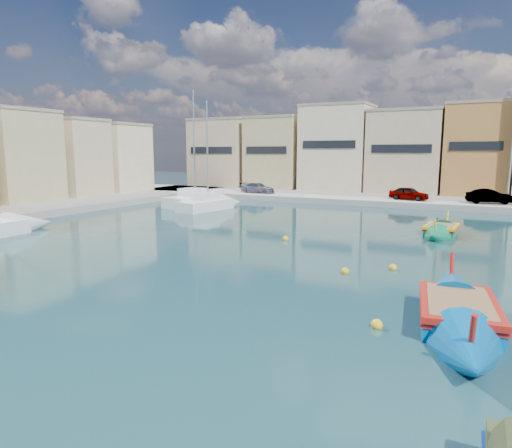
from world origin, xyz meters
The scene contains 10 objects.
ground centered at (0.00, 0.00, 0.00)m, with size 160.00×160.00×0.00m, color #122E37.
north_quay centered at (0.00, 32.00, 0.30)m, with size 80.00×8.00×0.60m, color gray.
west_quay centered at (-32.00, 8.00, 0.30)m, with size 8.00×56.00×0.60m, color gray.
parked_cars centered at (-7.15, 30.50, 1.22)m, with size 27.53×2.31×1.30m.
luzzu_green centered at (0.58, 15.45, 0.23)m, with size 2.15×6.95×2.16m.
luzzu_blue_south centered at (2.59, -0.71, 0.28)m, with size 3.42×9.51×2.69m.
yacht_north centered at (-19.25, 20.30, 0.41)m, with size 3.36×8.04×10.41m.
yacht_midnorth centered at (-22.00, 22.26, 0.47)m, with size 3.47×8.56×11.80m.
yacht_mid centered at (-24.29, 2.68, 0.41)m, with size 2.51×8.36×10.45m.
mooring_buoys centered at (2.00, 6.43, 0.08)m, with size 24.02×22.69×0.36m.
Camera 1 is at (3.21, -15.41, 5.24)m, focal length 32.00 mm.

